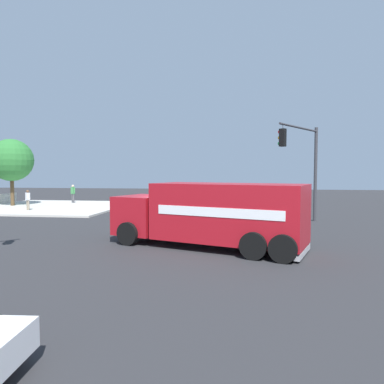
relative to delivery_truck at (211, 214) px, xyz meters
name	(u,v)px	position (x,y,z in m)	size (l,w,h in m)	color
ground_plane	(173,241)	(-1.01, -1.80, -1.41)	(100.00, 100.00, 0.00)	#2B2B2D
sidewalk_corner_near	(52,207)	(-14.43, -15.22, -1.34)	(12.26, 12.26, 0.14)	beige
delivery_truck	(211,214)	(0.00, 0.00, 0.00)	(5.09, 8.48, 2.67)	#AD141E
traffic_light_primary	(305,158)	(-7.51, 5.03, 2.55)	(4.23, 2.85, 5.96)	#38383D
pedestrian_near_corner	(28,199)	(-11.15, -15.39, -0.37)	(0.36, 0.47, 1.59)	gray
pedestrian_crossing	(73,192)	(-17.94, -15.01, -0.26)	(0.31, 0.51, 1.77)	#4C4C51
shade_tree_near	(11,160)	(-14.49, -19.03, 2.78)	(3.75, 3.75, 5.94)	brown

